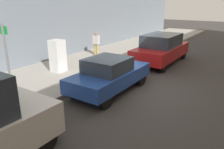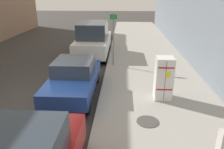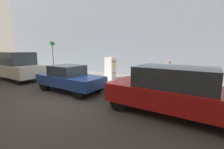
% 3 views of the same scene
% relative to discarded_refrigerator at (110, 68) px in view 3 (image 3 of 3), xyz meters
% --- Properties ---
extents(ground_plane, '(80.00, 80.00, 0.00)m').
position_rel_discarded_refrigerator_xyz_m(ground_plane, '(4.49, 0.41, -0.96)').
color(ground_plane, '#383533').
extents(sidewalk_slab, '(4.61, 44.00, 0.16)m').
position_rel_discarded_refrigerator_xyz_m(sidewalk_slab, '(0.11, 0.41, -0.88)').
color(sidewalk_slab, '#9E998E').
rests_on(sidewalk_slab, ground).
extents(building_facade_near, '(2.43, 39.60, 9.67)m').
position_rel_discarded_refrigerator_xyz_m(building_facade_near, '(-3.41, 0.41, 3.87)').
color(building_facade_near, slate).
rests_on(building_facade_near, ground).
extents(discarded_refrigerator, '(0.64, 0.63, 1.61)m').
position_rel_discarded_refrigerator_xyz_m(discarded_refrigerator, '(0.00, 0.00, 0.00)').
color(discarded_refrigerator, white).
rests_on(discarded_refrigerator, sidewalk_slab).
extents(manhole_cover, '(0.70, 0.70, 0.02)m').
position_rel_discarded_refrigerator_xyz_m(manhole_cover, '(0.71, 1.69, -0.79)').
color(manhole_cover, '#47443F').
rests_on(manhole_cover, sidewalk_slab).
extents(street_sign_post, '(0.36, 0.07, 2.79)m').
position_rel_discarded_refrigerator_xyz_m(street_sign_post, '(2.05, -3.82, 0.75)').
color(street_sign_post, slate).
rests_on(street_sign_post, sidewalk_slab).
extents(fire_hydrant, '(0.22, 0.22, 0.75)m').
position_rel_discarded_refrigerator_xyz_m(fire_hydrant, '(1.88, 5.60, -0.42)').
color(fire_hydrant, slate).
rests_on(fire_hydrant, sidewalk_slab).
extents(pedestrian_walking_far, '(0.44, 0.22, 1.51)m').
position_rel_discarded_refrigerator_xyz_m(pedestrian_walking_far, '(-0.61, 3.96, 0.05)').
color(pedestrian_walking_far, '#A8934C').
rests_on(pedestrian_walking_far, sidewalk_slab).
extents(parked_van_white, '(1.98, 4.83, 2.12)m').
position_rel_discarded_refrigerator_xyz_m(parked_van_white, '(3.47, -6.35, 0.08)').
color(parked_van_white, silver).
rests_on(parked_van_white, ground).
extents(parked_hatchback_blue, '(1.71, 3.94, 1.45)m').
position_rel_discarded_refrigerator_xyz_m(parked_hatchback_blue, '(3.47, -0.44, -0.23)').
color(parked_hatchback_blue, '#23479E').
rests_on(parked_hatchback_blue, ground).
extents(parked_suv_red, '(1.98, 4.75, 1.73)m').
position_rel_discarded_refrigerator_xyz_m(parked_suv_red, '(3.47, 5.10, -0.08)').
color(parked_suv_red, red).
rests_on(parked_suv_red, ground).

